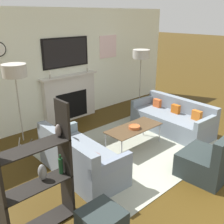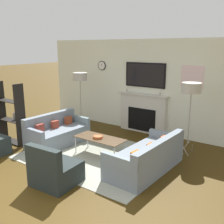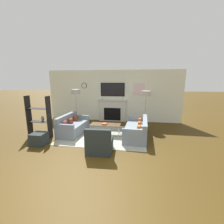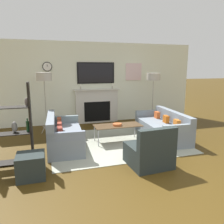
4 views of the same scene
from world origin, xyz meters
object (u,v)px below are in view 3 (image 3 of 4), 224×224
armchair (100,144)px  ottoman (39,139)px  couch_right (137,130)px  decorative_bowl (104,124)px  floor_lamp_left (76,92)px  coffee_table (105,125)px  couch_left (73,127)px  floor_lamp_right (146,94)px  shelf_unit (40,118)px

armchair → ottoman: size_ratio=1.75×
couch_right → decorative_bowl: couch_right is taller
armchair → decorative_bowl: size_ratio=3.49×
floor_lamp_left → coffee_table: bearing=-36.7°
couch_left → armchair: bearing=-44.4°
coffee_table → floor_lamp_right: size_ratio=0.71×
armchair → decorative_bowl: armchair is taller
couch_right → shelf_unit: 3.76m
couch_right → couch_left: bearing=179.9°
floor_lamp_right → shelf_unit: (-4.05, -1.94, -0.81)m
couch_right → floor_lamp_right: floor_lamp_right is taller
floor_lamp_left → shelf_unit: size_ratio=1.09×
armchair → couch_right: bearing=52.6°
coffee_table → ottoman: coffee_table is taller
couch_left → floor_lamp_left: bearing=105.1°
coffee_table → ottoman: bearing=-146.2°
couch_right → coffee_table: bearing=177.5°
couch_left → decorative_bowl: size_ratio=7.09×
couch_left → couch_right: (2.63, -0.00, -0.02)m
couch_left → shelf_unit: shelf_unit is taller
floor_lamp_right → shelf_unit: size_ratio=1.07×
couch_left → coffee_table: (1.37, 0.05, 0.12)m
couch_left → shelf_unit: 1.30m
decorative_bowl → floor_lamp_left: bearing=142.1°
couch_left → floor_lamp_right: floor_lamp_right is taller
decorative_bowl → couch_right: bearing=-0.9°
couch_left → couch_right: couch_left is taller
decorative_bowl → floor_lamp_right: (1.65, 1.33, 1.10)m
coffee_table → floor_lamp_right: (1.63, 1.29, 1.15)m
armchair → floor_lamp_right: 3.44m
shelf_unit → floor_lamp_left: bearing=70.4°
decorative_bowl → ottoman: size_ratio=0.50×
couch_right → floor_lamp_right: (0.37, 1.35, 1.30)m
shelf_unit → ottoman: shelf_unit is taller
coffee_table → floor_lamp_left: 2.47m
decorative_bowl → floor_lamp_left: 2.44m
couch_right → armchair: bearing=-127.4°
shelf_unit → armchair: bearing=-19.0°
floor_lamp_right → couch_left: bearing=-155.9°
floor_lamp_left → shelf_unit: 2.22m
floor_lamp_right → floor_lamp_left: bearing=180.0°
floor_lamp_left → floor_lamp_right: 3.36m
floor_lamp_left → ottoman: size_ratio=3.75×
floor_lamp_right → ottoman: 4.70m
armchair → floor_lamp_right: (1.49, 2.82, 1.30)m
couch_right → ottoman: size_ratio=4.09×
floor_lamp_right → shelf_unit: 4.56m
armchair → ottoman: armchair is taller
couch_left → couch_right: 2.63m
coffee_table → floor_lamp_right: bearing=38.4°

